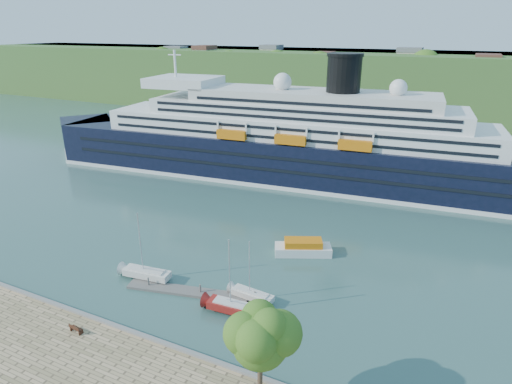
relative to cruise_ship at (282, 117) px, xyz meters
name	(u,v)px	position (x,y,z in m)	size (l,w,h in m)	color
ground	(136,339)	(6.58, -59.11, -14.01)	(400.00, 400.00, 0.00)	#315851
far_hillside	(380,84)	(6.58, 85.89, -2.01)	(400.00, 50.00, 24.00)	#316026
quay_coping	(134,332)	(6.58, -59.31, -12.86)	(220.00, 0.50, 0.30)	slate
cruise_ship	(282,117)	(0.00, 0.00, 0.00)	(124.80, 18.17, 28.02)	black
park_bench	(76,328)	(0.68, -61.87, -12.46)	(1.73, 0.71, 1.11)	#4E2616
promenade_tree	(260,352)	(23.13, -61.71, -7.46)	(6.71, 6.71, 11.11)	#2E5817
floating_pontoon	(187,291)	(6.67, -48.96, -13.83)	(16.52, 2.02, 0.37)	#68635D
sailboat_white_near	(144,249)	(-0.12, -48.70, -9.21)	(7.43, 2.07, 9.60)	silver
sailboat_red	(234,280)	(14.48, -50.34, -9.17)	(7.49, 2.08, 9.68)	maroon
sailboat_white_far	(252,273)	(15.25, -46.86, -10.01)	(6.20, 1.72, 8.01)	silver
tender_launch	(303,247)	(17.04, -32.62, -12.81)	(8.71, 2.98, 2.41)	orange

